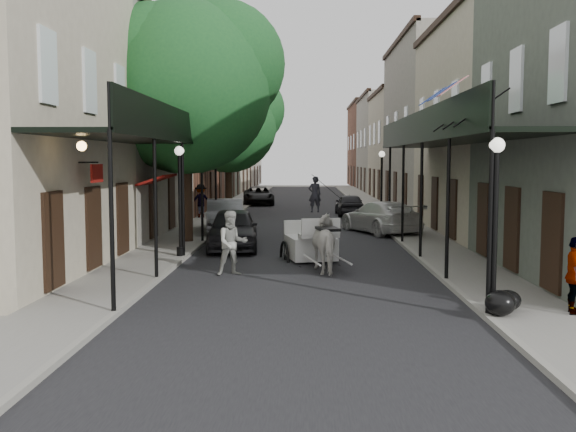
# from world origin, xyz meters

# --- Properties ---
(ground) EXTENTS (140.00, 140.00, 0.00)m
(ground) POSITION_xyz_m (0.00, 0.00, 0.00)
(ground) COLOR gray
(ground) RESTS_ON ground
(road) EXTENTS (8.00, 90.00, 0.01)m
(road) POSITION_xyz_m (0.00, 20.00, 0.01)
(road) COLOR black
(road) RESTS_ON ground
(sidewalk_left) EXTENTS (2.20, 90.00, 0.12)m
(sidewalk_left) POSITION_xyz_m (-5.00, 20.00, 0.06)
(sidewalk_left) COLOR gray
(sidewalk_left) RESTS_ON ground
(sidewalk_right) EXTENTS (2.20, 90.00, 0.12)m
(sidewalk_right) POSITION_xyz_m (5.00, 20.00, 0.06)
(sidewalk_right) COLOR gray
(sidewalk_right) RESTS_ON ground
(building_row_left) EXTENTS (5.00, 80.00, 10.50)m
(building_row_left) POSITION_xyz_m (-8.60, 30.00, 5.25)
(building_row_left) COLOR #B7AD93
(building_row_left) RESTS_ON ground
(building_row_right) EXTENTS (5.00, 80.00, 10.50)m
(building_row_right) POSITION_xyz_m (8.60, 30.00, 5.25)
(building_row_right) COLOR gray
(building_row_right) RESTS_ON ground
(gallery_left) EXTENTS (2.20, 18.05, 4.88)m
(gallery_left) POSITION_xyz_m (-4.79, 6.98, 4.05)
(gallery_left) COLOR black
(gallery_left) RESTS_ON sidewalk_left
(gallery_right) EXTENTS (2.20, 18.05, 4.88)m
(gallery_right) POSITION_xyz_m (4.79, 6.98, 4.05)
(gallery_right) COLOR black
(gallery_right) RESTS_ON sidewalk_right
(tree_near) EXTENTS (7.31, 6.80, 9.63)m
(tree_near) POSITION_xyz_m (-4.20, 10.18, 6.49)
(tree_near) COLOR #382619
(tree_near) RESTS_ON sidewalk_left
(tree_far) EXTENTS (6.45, 6.00, 8.61)m
(tree_far) POSITION_xyz_m (-4.25, 24.18, 5.84)
(tree_far) COLOR #382619
(tree_far) RESTS_ON sidewalk_left
(lamppost_right_near) EXTENTS (0.32, 0.32, 3.71)m
(lamppost_right_near) POSITION_xyz_m (4.10, -2.00, 2.05)
(lamppost_right_near) COLOR black
(lamppost_right_near) RESTS_ON sidewalk_right
(lamppost_left) EXTENTS (0.32, 0.32, 3.71)m
(lamppost_left) POSITION_xyz_m (-4.10, 6.00, 2.05)
(lamppost_left) COLOR black
(lamppost_left) RESTS_ON sidewalk_left
(lamppost_right_far) EXTENTS (0.32, 0.32, 3.71)m
(lamppost_right_far) POSITION_xyz_m (4.10, 18.00, 2.05)
(lamppost_right_far) COLOR black
(lamppost_right_far) RESTS_ON sidewalk_right
(horse) EXTENTS (1.36, 2.18, 1.71)m
(horse) POSITION_xyz_m (0.83, 3.67, 0.86)
(horse) COLOR silver
(horse) RESTS_ON ground
(carriage) EXTENTS (2.10, 2.78, 2.86)m
(carriage) POSITION_xyz_m (0.22, 6.27, 1.11)
(carriage) COLOR black
(carriage) RESTS_ON ground
(pedestrian_walking) EXTENTS (1.10, 0.97, 1.89)m
(pedestrian_walking) POSITION_xyz_m (-2.00, 3.00, 0.95)
(pedestrian_walking) COLOR #A3A49B
(pedestrian_walking) RESTS_ON ground
(pedestrian_sidewalk_left) EXTENTS (1.38, 1.07, 1.89)m
(pedestrian_sidewalk_left) POSITION_xyz_m (-5.78, 20.55, 1.06)
(pedestrian_sidewalk_left) COLOR gray
(pedestrian_sidewalk_left) RESTS_ON sidewalk_left
(pedestrian_sidewalk_right) EXTENTS (0.64, 1.03, 1.64)m
(pedestrian_sidewalk_right) POSITION_xyz_m (5.80, -2.00, 0.94)
(pedestrian_sidewalk_right) COLOR gray
(pedestrian_sidewalk_right) RESTS_ON sidewalk_right
(car_left_near) EXTENTS (2.18, 4.68, 1.55)m
(car_left_near) POSITION_xyz_m (-2.60, 8.48, 0.78)
(car_left_near) COLOR black
(car_left_near) RESTS_ON ground
(car_left_mid) EXTENTS (2.28, 4.88, 1.55)m
(car_left_mid) POSITION_xyz_m (-3.60, 14.00, 0.77)
(car_left_mid) COLOR #9D9DA2
(car_left_mid) RESTS_ON ground
(car_left_far) EXTENTS (2.71, 5.10, 1.36)m
(car_left_far) POSITION_xyz_m (-3.39, 32.65, 0.68)
(car_left_far) COLOR black
(car_left_far) RESTS_ON ground
(car_right_near) EXTENTS (3.83, 5.53, 1.49)m
(car_right_near) POSITION_xyz_m (3.60, 14.00, 0.74)
(car_right_near) COLOR silver
(car_right_near) RESTS_ON ground
(car_right_far) EXTENTS (1.69, 3.97, 1.34)m
(car_right_far) POSITION_xyz_m (2.83, 23.37, 0.67)
(car_right_far) COLOR black
(car_right_far) RESTS_ON ground
(trash_bags) EXTENTS (0.89, 1.04, 0.54)m
(trash_bags) POSITION_xyz_m (4.32, -2.03, 0.37)
(trash_bags) COLOR black
(trash_bags) RESTS_ON sidewalk_right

